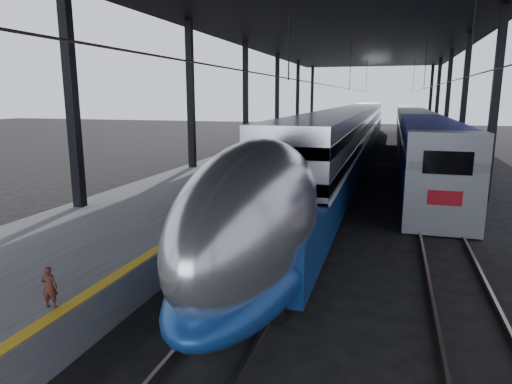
% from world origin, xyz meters
% --- Properties ---
extents(ground, '(160.00, 160.00, 0.00)m').
position_xyz_m(ground, '(0.00, 0.00, 0.00)').
color(ground, black).
rests_on(ground, ground).
extents(platform, '(6.00, 80.00, 1.00)m').
position_xyz_m(platform, '(-3.50, 20.00, 0.50)').
color(platform, '#4C4C4F').
rests_on(platform, ground).
extents(yellow_strip, '(0.30, 80.00, 0.01)m').
position_xyz_m(yellow_strip, '(-0.70, 20.00, 1.00)').
color(yellow_strip, gold).
rests_on(yellow_strip, platform).
extents(rails, '(6.52, 80.00, 0.16)m').
position_xyz_m(rails, '(4.50, 20.00, 0.08)').
color(rails, slate).
rests_on(rails, ground).
extents(canopy, '(18.00, 75.00, 9.47)m').
position_xyz_m(canopy, '(1.90, 20.00, 9.12)').
color(canopy, black).
rests_on(canopy, ground).
extents(tgv_train, '(2.87, 65.20, 4.11)m').
position_xyz_m(tgv_train, '(2.00, 28.95, 1.92)').
color(tgv_train, '#ABAEB2').
rests_on(tgv_train, ground).
extents(second_train, '(2.73, 56.05, 3.75)m').
position_xyz_m(second_train, '(7.00, 35.29, 1.90)').
color(second_train, navy).
rests_on(second_train, ground).
extents(child, '(0.35, 0.28, 0.83)m').
position_xyz_m(child, '(-0.99, -2.19, 1.41)').
color(child, '#452017').
rests_on(child, platform).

